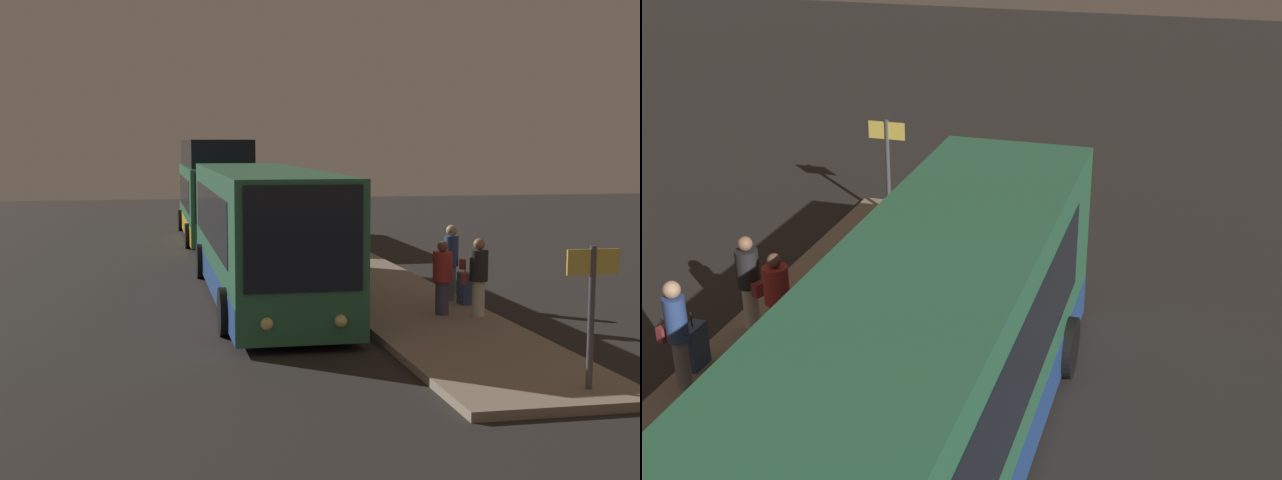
# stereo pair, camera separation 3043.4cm
# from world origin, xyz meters

# --- Properties ---
(ground) EXTENTS (80.00, 80.00, 0.00)m
(ground) POSITION_xyz_m (0.00, 0.00, 0.00)
(ground) COLOR #2B2826
(platform) EXTENTS (20.00, 3.10, 0.16)m
(platform) POSITION_xyz_m (0.00, 3.15, 0.08)
(platform) COLOR gray
(platform) RESTS_ON ground
(bus_lead) EXTENTS (12.21, 2.81, 3.25)m
(bus_lead) POSITION_xyz_m (-0.47, -0.01, 1.62)
(bus_lead) COLOR #2D704C
(bus_lead) RESTS_ON ground
(bus_second) EXTENTS (10.44, 2.83, 3.99)m
(bus_second) POSITION_xyz_m (-15.06, -0.01, 1.76)
(bus_second) COLOR #2D704C
(bus_second) RESTS_ON ground
(passenger_boarding) EXTENTS (0.44, 0.44, 1.62)m
(passenger_boarding) POSITION_xyz_m (3.14, 3.51, 1.02)
(passenger_boarding) COLOR #4C476B
(passenger_boarding) RESTS_ON platform
(passenger_waiting) EXTENTS (0.54, 0.66, 1.70)m
(passenger_waiting) POSITION_xyz_m (3.47, 4.20, 1.07)
(passenger_waiting) COLOR silver
(passenger_waiting) RESTS_ON platform
(passenger_with_bags) EXTENTS (0.43, 0.57, 1.81)m
(passenger_with_bags) POSITION_xyz_m (1.46, 4.33, 1.15)
(passenger_with_bags) COLOR gray
(passenger_with_bags) RESTS_ON platform
(suitcase) EXTENTS (0.46, 0.24, 0.97)m
(suitcase) POSITION_xyz_m (2.03, 4.45, 0.52)
(suitcase) COLOR #334C7F
(suitcase) RESTS_ON platform
(sign_post) EXTENTS (0.10, 0.84, 2.21)m
(sign_post) POSITION_xyz_m (9.21, 3.80, 1.58)
(sign_post) COLOR #4C4C51
(sign_post) RESTS_ON platform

